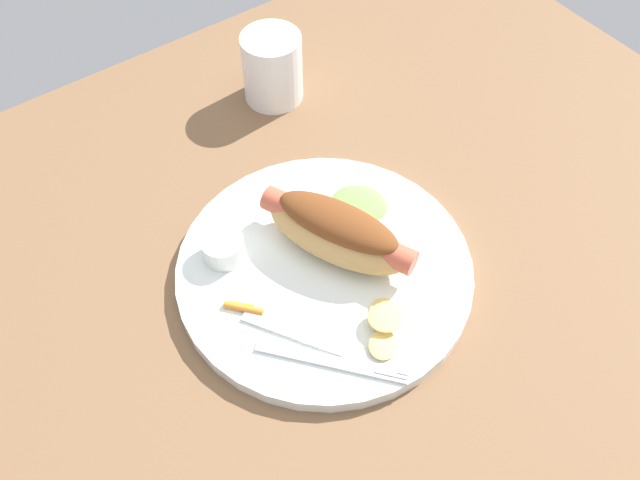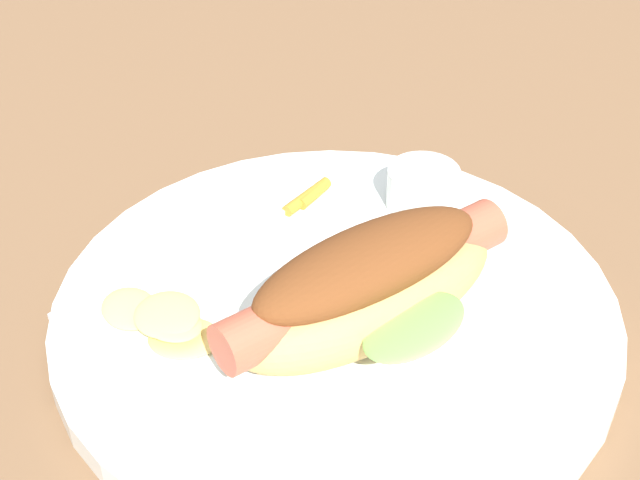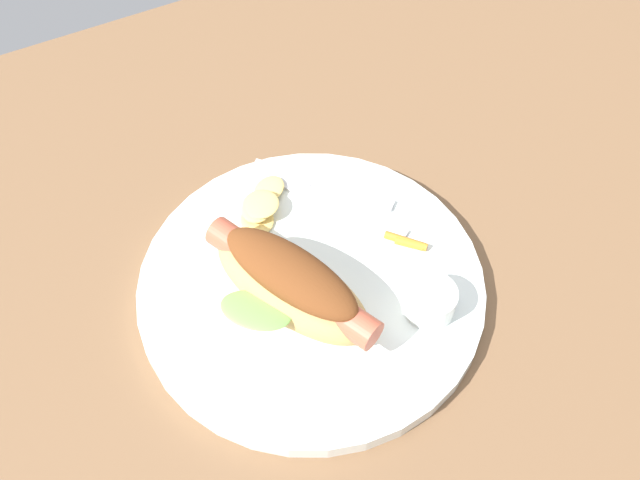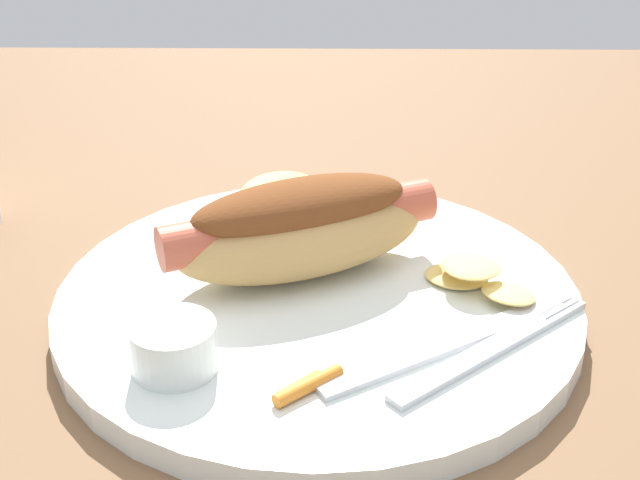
% 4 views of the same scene
% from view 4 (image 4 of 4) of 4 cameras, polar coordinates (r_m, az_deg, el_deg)
% --- Properties ---
extents(ground_plane, '(1.20, 0.90, 0.02)m').
position_cam_4_polar(ground_plane, '(0.51, 0.94, -7.66)').
color(ground_plane, brown).
extents(plate, '(0.31, 0.31, 0.02)m').
position_cam_4_polar(plate, '(0.53, 0.18, -3.99)').
color(plate, white).
rests_on(plate, ground_plane).
extents(hot_dog, '(0.14, 0.17, 0.06)m').
position_cam_4_polar(hot_dog, '(0.54, -0.95, 0.89)').
color(hot_dog, tan).
rests_on(hot_dog, plate).
extents(sauce_ramekin, '(0.04, 0.04, 0.03)m').
position_cam_4_polar(sauce_ramekin, '(0.46, -8.91, -6.73)').
color(sauce_ramekin, white).
rests_on(sauce_ramekin, plate).
extents(fork, '(0.10, 0.12, 0.00)m').
position_cam_4_polar(fork, '(0.48, 11.02, -6.90)').
color(fork, silver).
rests_on(fork, plate).
extents(knife, '(0.10, 0.14, 0.00)m').
position_cam_4_polar(knife, '(0.49, 8.42, -6.58)').
color(knife, silver).
rests_on(knife, plate).
extents(chips_pile, '(0.07, 0.07, 0.02)m').
position_cam_4_polar(chips_pile, '(0.54, 10.09, -2.21)').
color(chips_pile, '#EAC76B').
rests_on(chips_pile, plate).
extents(carrot_garnish, '(0.03, 0.04, 0.01)m').
position_cam_4_polar(carrot_garnish, '(0.45, -0.58, -9.27)').
color(carrot_garnish, orange).
rests_on(carrot_garnish, plate).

